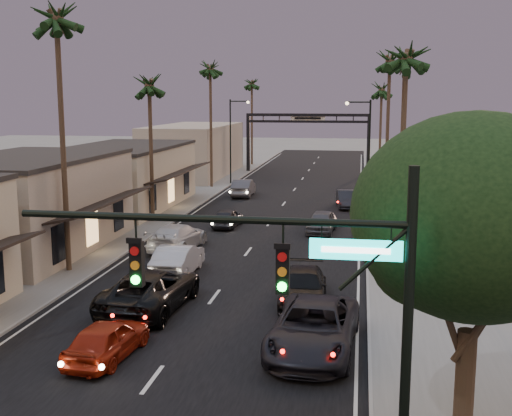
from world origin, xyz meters
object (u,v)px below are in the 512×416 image
(streetlight_right, at_px, (366,145))
(palm_lc, at_px, (149,79))
(arch, at_px, (308,128))
(palm_rc, at_px, (382,86))
(palm_lb, at_px, (56,11))
(oncoming_red, at_px, (107,339))
(palm_rb, at_px, (390,56))
(palm_far, at_px, (252,81))
(oncoming_silver, at_px, (178,259))
(curbside_black, at_px, (303,287))
(curbside_near, at_px, (314,328))
(palm_ra, at_px, (406,50))
(corner_tree, at_px, (477,225))
(oncoming_pickup, at_px, (151,289))
(palm_ld, at_px, (210,65))
(traffic_signal, at_px, (315,293))
(streetlight_left, at_px, (233,134))

(streetlight_right, bearing_deg, palm_lc, -149.89)
(arch, distance_m, palm_lc, 35.41)
(palm_rc, bearing_deg, palm_lb, -112.27)
(oncoming_red, bearing_deg, arch, -86.46)
(palm_rb, height_order, palm_far, palm_rb)
(palm_far, height_order, oncoming_silver, palm_far)
(curbside_black, bearing_deg, curbside_near, -84.18)
(palm_ra, bearing_deg, corner_tree, -86.97)
(corner_tree, xyz_separation_m, palm_rc, (-0.88, 56.55, 4.49))
(palm_far, bearing_deg, oncoming_silver, -84.27)
(curbside_near, bearing_deg, oncoming_pickup, 157.37)
(palm_ld, distance_m, oncoming_red, 45.59)
(traffic_signal, bearing_deg, oncoming_red, 136.48)
(corner_tree, bearing_deg, palm_lb, 141.17)
(corner_tree, distance_m, streetlight_right, 37.64)
(palm_lb, xyz_separation_m, palm_ra, (17.20, 2.00, -1.94))
(traffic_signal, height_order, curbside_black, traffic_signal)
(traffic_signal, relative_size, curbside_black, 1.66)
(oncoming_pickup, bearing_deg, palm_ld, -77.17)
(streetlight_left, xyz_separation_m, curbside_near, (11.95, -44.71, -4.44))
(palm_ld, distance_m, curbside_black, 40.12)
(palm_rc, bearing_deg, corner_tree, -89.11)
(palm_lc, height_order, curbside_near, palm_lc)
(palm_ra, relative_size, oncoming_pickup, 2.06)
(corner_tree, distance_m, palm_ld, 51.28)
(traffic_signal, xyz_separation_m, palm_far, (-13.99, 74.00, 6.36))
(palm_lb, height_order, palm_rc, palm_lb)
(traffic_signal, bearing_deg, corner_tree, 42.31)
(corner_tree, relative_size, palm_lc, 0.72)
(corner_tree, height_order, palm_rb, palm_rb)
(oncoming_pickup, bearing_deg, curbside_black, -160.40)
(corner_tree, bearing_deg, palm_ld, 110.81)
(oncoming_silver, bearing_deg, oncoming_red, 92.17)
(oncoming_red, bearing_deg, palm_lc, -69.62)
(palm_far, bearing_deg, corner_tree, -75.86)
(palm_far, bearing_deg, arch, -43.95)
(corner_tree, xyz_separation_m, palm_ra, (-0.88, 16.55, 5.46))
(palm_rc, height_order, curbside_black, palm_rc)
(oncoming_pickup, bearing_deg, palm_far, -80.93)
(streetlight_right, distance_m, curbside_near, 32.07)
(traffic_signal, distance_m, corner_tree, 5.20)
(palm_ra, distance_m, palm_far, 56.58)
(oncoming_red, height_order, curbside_near, curbside_near)
(palm_rb, height_order, oncoming_pickup, palm_rb)
(traffic_signal, distance_m, curbside_near, 10.21)
(curbside_near, bearing_deg, palm_lb, 150.98)
(palm_rc, bearing_deg, palm_lc, -121.56)
(traffic_signal, xyz_separation_m, curbside_black, (-1.54, 14.79, -4.34))
(oncoming_red, xyz_separation_m, curbside_black, (6.27, 7.37, 0.03))
(arch, xyz_separation_m, curbside_near, (5.03, -56.71, -4.64))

